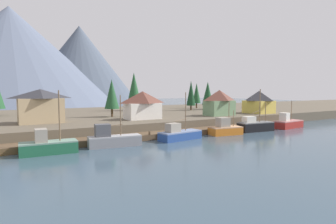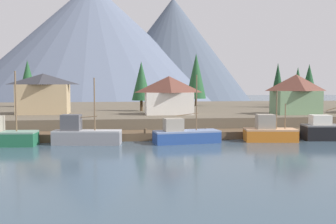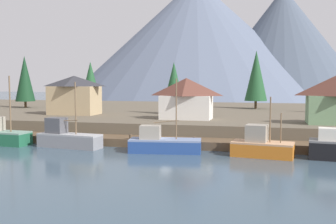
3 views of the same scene
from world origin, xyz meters
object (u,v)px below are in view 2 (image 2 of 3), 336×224
(conifer_near_right, at_px, (196,76))
(house_tan, at_px, (43,93))
(house_white, at_px, (169,95))
(conifer_back_right, at_px, (141,81))
(conifer_mid_left, at_px, (28,79))
(fishing_boat_orange, at_px, (269,132))
(fishing_boat_grey, at_px, (84,134))
(fishing_boat_black, at_px, (333,131))
(conifer_back_left, at_px, (278,82))
(conifer_centre, at_px, (298,82))
(fishing_boat_green, at_px, (3,136))
(house_green, at_px, (296,94))
(conifer_mid_right, at_px, (309,82))
(fishing_boat_blue, at_px, (185,135))

(conifer_near_right, bearing_deg, house_tan, -144.13)
(house_white, distance_m, conifer_back_right, 9.70)
(house_tan, relative_size, conifer_mid_left, 0.83)
(fishing_boat_orange, relative_size, house_white, 0.88)
(fishing_boat_grey, relative_size, fishing_boat_orange, 1.23)
(fishing_boat_grey, xyz_separation_m, house_white, (12.22, 13.92, 4.41))
(fishing_boat_orange, distance_m, house_white, 18.61)
(fishing_boat_grey, distance_m, house_tan, 19.80)
(fishing_boat_grey, height_order, conifer_back_right, conifer_back_right)
(fishing_boat_black, bearing_deg, house_white, 151.00)
(fishing_boat_grey, height_order, fishing_boat_orange, fishing_boat_grey)
(conifer_mid_left, bearing_deg, fishing_boat_orange, -46.08)
(conifer_back_left, height_order, conifer_centre, conifer_back_left)
(fishing_boat_green, xyz_separation_m, house_tan, (1.51, 17.54, 4.70))
(fishing_boat_grey, relative_size, conifer_back_left, 0.90)
(conifer_near_right, bearing_deg, house_white, -110.79)
(fishing_boat_black, relative_size, house_green, 1.22)
(conifer_back_right, relative_size, conifer_centre, 1.01)
(house_white, relative_size, conifer_back_right, 0.87)
(house_tan, height_order, conifer_mid_right, conifer_mid_right)
(house_green, height_order, conifer_centre, conifer_centre)
(house_green, xyz_separation_m, conifer_back_right, (-24.38, 10.66, 2.14))
(conifer_centre, bearing_deg, fishing_boat_orange, -120.12)
(conifer_back_left, relative_size, conifer_centre, 1.05)
(fishing_boat_grey, height_order, fishing_boat_black, fishing_boat_black)
(conifer_mid_left, bearing_deg, fishing_boat_grey, -68.97)
(conifer_near_right, distance_m, conifer_mid_left, 37.10)
(fishing_boat_blue, bearing_deg, fishing_boat_grey, 170.59)
(house_tan, bearing_deg, conifer_back_right, 16.96)
(fishing_boat_green, distance_m, fishing_boat_black, 41.57)
(fishing_boat_orange, distance_m, conifer_near_right, 40.17)
(fishing_boat_black, distance_m, conifer_near_right, 41.38)
(conifer_centre, bearing_deg, conifer_back_left, -136.13)
(fishing_boat_green, relative_size, conifer_mid_left, 0.87)
(house_white, bearing_deg, house_tan, 169.82)
(house_tan, xyz_separation_m, conifer_mid_right, (52.77, 13.52, 2.00))
(fishing_boat_black, xyz_separation_m, conifer_centre, (13.71, 38.65, 6.60))
(house_white, distance_m, conifer_mid_right, 36.90)
(fishing_boat_black, xyz_separation_m, conifer_back_right, (-23.79, 22.73, 6.72))
(conifer_mid_right, height_order, conifer_back_right, conifer_mid_right)
(fishing_boat_orange, xyz_separation_m, conifer_centre, (22.46, 38.73, 6.61))
(conifer_mid_right, bearing_deg, fishing_boat_grey, -145.28)
(fishing_boat_grey, bearing_deg, house_white, 56.43)
(house_white, bearing_deg, fishing_boat_grey, -131.29)
(fishing_boat_blue, height_order, house_white, house_white)
(house_tan, relative_size, conifer_near_right, 0.71)
(fishing_boat_green, relative_size, conifer_near_right, 0.74)
(fishing_boat_green, height_order, conifer_mid_right, conifer_mid_right)
(fishing_boat_blue, xyz_separation_m, conifer_back_right, (-4.02, 22.87, 6.91))
(fishing_boat_blue, xyz_separation_m, house_white, (-0.12, 14.29, 4.62))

